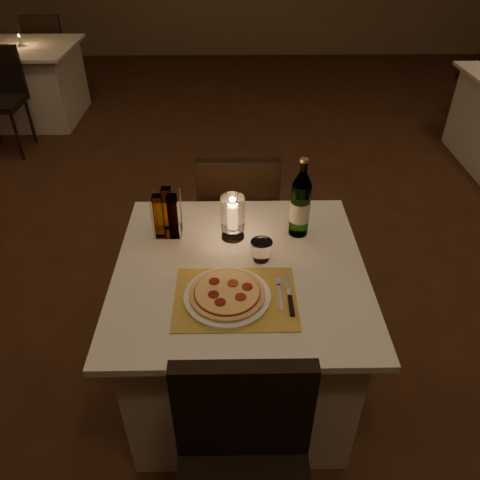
{
  "coord_description": "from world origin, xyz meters",
  "views": [
    {
      "loc": [
        -0.21,
        -2.28,
        1.94
      ],
      "look_at": [
        -0.19,
        -0.83,
        0.86
      ],
      "focal_mm": 35.0,
      "sensor_mm": 36.0,
      "label": 1
    }
  ],
  "objects_px": {
    "plate": "(227,296)",
    "hurricane_candle": "(233,215)",
    "chair_near": "(244,468)",
    "chair_far": "(238,210)",
    "pizza": "(227,293)",
    "neighbor_table_left": "(31,83)",
    "tumbler": "(261,251)",
    "main_table": "(240,330)",
    "water_bottle": "(300,205)"
  },
  "relations": [
    {
      "from": "chair_near",
      "to": "chair_far",
      "type": "distance_m",
      "value": 1.43
    },
    {
      "from": "pizza",
      "to": "water_bottle",
      "type": "distance_m",
      "value": 0.53
    },
    {
      "from": "pizza",
      "to": "water_bottle",
      "type": "height_order",
      "value": "water_bottle"
    },
    {
      "from": "chair_near",
      "to": "chair_far",
      "type": "bearing_deg",
      "value": 90.0
    },
    {
      "from": "chair_far",
      "to": "water_bottle",
      "type": "height_order",
      "value": "water_bottle"
    },
    {
      "from": "main_table",
      "to": "chair_near",
      "type": "distance_m",
      "value": 0.74
    },
    {
      "from": "chair_far",
      "to": "hurricane_candle",
      "type": "distance_m",
      "value": 0.59
    },
    {
      "from": "chair_far",
      "to": "hurricane_candle",
      "type": "height_order",
      "value": "hurricane_candle"
    },
    {
      "from": "plate",
      "to": "pizza",
      "type": "height_order",
      "value": "pizza"
    },
    {
      "from": "chair_far",
      "to": "pizza",
      "type": "bearing_deg",
      "value": -93.19
    },
    {
      "from": "plate",
      "to": "hurricane_candle",
      "type": "distance_m",
      "value": 0.4
    },
    {
      "from": "plate",
      "to": "tumbler",
      "type": "bearing_deg",
      "value": 59.24
    },
    {
      "from": "plate",
      "to": "neighbor_table_left",
      "type": "distance_m",
      "value": 4.16
    },
    {
      "from": "pizza",
      "to": "neighbor_table_left",
      "type": "bearing_deg",
      "value": 119.63
    },
    {
      "from": "chair_near",
      "to": "pizza",
      "type": "height_order",
      "value": "chair_near"
    },
    {
      "from": "chair_far",
      "to": "tumbler",
      "type": "height_order",
      "value": "chair_far"
    },
    {
      "from": "chair_near",
      "to": "chair_far",
      "type": "xyz_separation_m",
      "value": [
        -0.0,
        1.43,
        0.0
      ]
    },
    {
      "from": "main_table",
      "to": "pizza",
      "type": "relative_size",
      "value": 3.57
    },
    {
      "from": "pizza",
      "to": "neighbor_table_left",
      "type": "height_order",
      "value": "pizza"
    },
    {
      "from": "chair_near",
      "to": "chair_far",
      "type": "relative_size",
      "value": 1.0
    },
    {
      "from": "plate",
      "to": "neighbor_table_left",
      "type": "bearing_deg",
      "value": 119.63
    },
    {
      "from": "plate",
      "to": "hurricane_candle",
      "type": "bearing_deg",
      "value": 86.76
    },
    {
      "from": "plate",
      "to": "pizza",
      "type": "distance_m",
      "value": 0.02
    },
    {
      "from": "main_table",
      "to": "water_bottle",
      "type": "height_order",
      "value": "water_bottle"
    },
    {
      "from": "tumbler",
      "to": "main_table",
      "type": "bearing_deg",
      "value": -150.23
    },
    {
      "from": "plate",
      "to": "pizza",
      "type": "bearing_deg",
      "value": 14.77
    },
    {
      "from": "main_table",
      "to": "chair_far",
      "type": "distance_m",
      "value": 0.74
    },
    {
      "from": "chair_far",
      "to": "plate",
      "type": "height_order",
      "value": "chair_far"
    },
    {
      "from": "pizza",
      "to": "hurricane_candle",
      "type": "height_order",
      "value": "hurricane_candle"
    },
    {
      "from": "main_table",
      "to": "chair_far",
      "type": "height_order",
      "value": "chair_far"
    },
    {
      "from": "chair_near",
      "to": "pizza",
      "type": "xyz_separation_m",
      "value": [
        -0.05,
        0.53,
        0.22
      ]
    },
    {
      "from": "pizza",
      "to": "tumbler",
      "type": "xyz_separation_m",
      "value": [
        0.14,
        0.23,
        0.02
      ]
    },
    {
      "from": "main_table",
      "to": "chair_far",
      "type": "relative_size",
      "value": 1.11
    },
    {
      "from": "hurricane_candle",
      "to": "chair_far",
      "type": "bearing_deg",
      "value": 86.83
    },
    {
      "from": "neighbor_table_left",
      "to": "chair_near",
      "type": "bearing_deg",
      "value": -63.1
    },
    {
      "from": "chair_far",
      "to": "neighbor_table_left",
      "type": "height_order",
      "value": "chair_far"
    },
    {
      "from": "main_table",
      "to": "plate",
      "type": "xyz_separation_m",
      "value": [
        -0.05,
        -0.18,
        0.38
      ]
    },
    {
      "from": "main_table",
      "to": "water_bottle",
      "type": "distance_m",
      "value": 0.62
    },
    {
      "from": "water_bottle",
      "to": "chair_near",
      "type": "bearing_deg",
      "value": -105.24
    },
    {
      "from": "main_table",
      "to": "tumbler",
      "type": "height_order",
      "value": "tumbler"
    },
    {
      "from": "chair_near",
      "to": "water_bottle",
      "type": "relative_size",
      "value": 2.51
    },
    {
      "from": "tumbler",
      "to": "plate",
      "type": "bearing_deg",
      "value": -120.76
    },
    {
      "from": "plate",
      "to": "chair_near",
      "type": "bearing_deg",
      "value": -84.65
    },
    {
      "from": "water_bottle",
      "to": "tumbler",
      "type": "bearing_deg",
      "value": -133.07
    },
    {
      "from": "plate",
      "to": "hurricane_candle",
      "type": "height_order",
      "value": "hurricane_candle"
    },
    {
      "from": "chair_near",
      "to": "plate",
      "type": "distance_m",
      "value": 0.57
    },
    {
      "from": "water_bottle",
      "to": "neighbor_table_left",
      "type": "height_order",
      "value": "water_bottle"
    },
    {
      "from": "pizza",
      "to": "hurricane_candle",
      "type": "relative_size",
      "value": 1.42
    },
    {
      "from": "plate",
      "to": "water_bottle",
      "type": "height_order",
      "value": "water_bottle"
    },
    {
      "from": "chair_far",
      "to": "pizza",
      "type": "xyz_separation_m",
      "value": [
        -0.05,
        -0.89,
        0.22
      ]
    }
  ]
}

